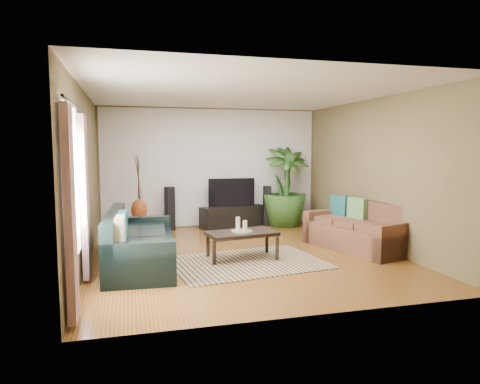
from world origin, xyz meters
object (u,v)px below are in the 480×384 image
object	(u,v)px
television	(232,192)
vase	(139,210)
speaker_right	(267,206)
potted_plant	(285,187)
pedestal	(140,226)
sofa_right	(356,226)
tv_stand	(232,216)
speaker_left	(170,208)
coffee_table	(242,245)
side_table	(115,236)
sofa_left	(141,239)

from	to	relation	value
television	vase	xyz separation A→B (m)	(-2.06, -0.38, -0.28)
speaker_right	potted_plant	size ratio (longest dim) A/B	0.51
speaker_right	pedestal	size ratio (longest dim) A/B	2.57
sofa_right	potted_plant	size ratio (longest dim) A/B	1.04
television	tv_stand	bearing A→B (deg)	0.00
potted_plant	vase	xyz separation A→B (m)	(-3.30, -0.23, -0.39)
speaker_left	potted_plant	distance (m)	2.68
tv_stand	speaker_right	xyz separation A→B (m)	(0.85, -0.01, 0.22)
television	coffee_table	bearing A→B (deg)	-100.09
speaker_right	side_table	world-z (taller)	speaker_right
sofa_left	television	world-z (taller)	television
coffee_table	vase	size ratio (longest dim) A/B	2.41
sofa_right	tv_stand	size ratio (longest dim) A/B	1.30
coffee_table	tv_stand	distance (m)	2.82
vase	pedestal	bearing A→B (deg)	0.00
potted_plant	vase	bearing A→B (deg)	-175.99
coffee_table	potted_plant	size ratio (longest dim) A/B	0.61
sofa_left	tv_stand	world-z (taller)	sofa_left
pedestal	side_table	world-z (taller)	side_table
speaker_right	potted_plant	distance (m)	0.62
sofa_right	side_table	bearing A→B (deg)	-120.40
coffee_table	speaker_left	bearing A→B (deg)	99.02
side_table	coffee_table	bearing A→B (deg)	-30.36
television	pedestal	distance (m)	2.18
pedestal	coffee_table	bearing A→B (deg)	-56.83
speaker_left	side_table	size ratio (longest dim) A/B	1.96
coffee_table	speaker_left	world-z (taller)	speaker_left
side_table	speaker_right	bearing A→B (deg)	25.05
sofa_left	sofa_right	distance (m)	3.74
television	speaker_right	world-z (taller)	television
coffee_table	tv_stand	xyz separation A→B (m)	(0.49, 2.77, 0.02)
sofa_right	pedestal	distance (m)	4.34
sofa_right	pedestal	bearing A→B (deg)	-137.62
speaker_left	pedestal	size ratio (longest dim) A/B	2.67
sofa_right	sofa_left	bearing A→B (deg)	-104.05
television	side_table	distance (m)	3.03
speaker_right	coffee_table	bearing A→B (deg)	-108.20
sofa_left	speaker_left	distance (m)	2.86
sofa_left	potted_plant	xyz separation A→B (m)	(3.34, 2.63, 0.49)
speaker_left	sofa_left	bearing A→B (deg)	-123.91
side_table	vase	bearing A→B (deg)	68.99
coffee_table	pedestal	bearing A→B (deg)	114.15
speaker_left	speaker_right	distance (m)	2.25
sofa_left	tv_stand	xyz separation A→B (m)	(2.10, 2.78, -0.18)
speaker_left	vase	bearing A→B (deg)	-170.19
potted_plant	vase	distance (m)	3.33
pedestal	sofa_right	bearing A→B (deg)	-31.43
potted_plant	pedestal	xyz separation A→B (m)	(-3.30, -0.23, -0.73)
sofa_left	pedestal	bearing A→B (deg)	2.23
coffee_table	pedestal	xyz separation A→B (m)	(-1.57, 2.40, -0.05)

